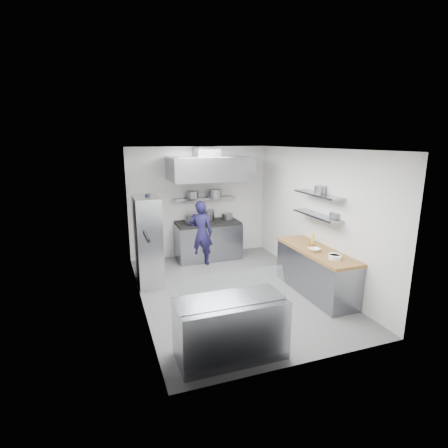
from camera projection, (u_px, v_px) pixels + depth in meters
name	position (u px, v px, depth m)	size (l,w,h in m)	color
floor	(234.00, 291.00, 7.02)	(5.00, 5.00, 0.00)	#4D4D4F
ceiling	(235.00, 149.00, 6.36)	(5.00, 5.00, 0.00)	silver
wall_back	(199.00, 202.00, 8.98)	(3.60, 0.02, 2.80)	white
wall_front	(306.00, 267.00, 4.40)	(3.60, 0.02, 2.80)	white
wall_left	(139.00, 231.00, 6.11)	(5.00, 0.02, 2.80)	white
wall_right	(315.00, 217.00, 7.28)	(5.00, 0.02, 2.80)	white
gas_range	(208.00, 241.00, 8.87)	(1.60, 0.80, 0.90)	gray
cooktop	(208.00, 223.00, 8.76)	(1.57, 0.78, 0.06)	black
stock_pot_left	(190.00, 219.00, 8.63)	(0.25, 0.25, 0.20)	slate
stock_pot_mid	(208.00, 215.00, 8.99)	(0.36, 0.36, 0.24)	slate
stock_pot_right	(227.00, 216.00, 8.97)	(0.28, 0.28, 0.16)	slate
over_range_shelf	(205.00, 198.00, 8.84)	(1.60, 0.30, 0.04)	gray
shelf_pot_a	(193.00, 195.00, 8.65)	(0.29, 0.29, 0.18)	slate
shelf_pot_b	(215.00, 194.00, 8.67)	(0.32, 0.32, 0.22)	slate
extractor_hood	(209.00, 168.00, 8.28)	(1.90, 1.15, 0.55)	gray
hood_duct	(206.00, 152.00, 8.39)	(0.55, 0.55, 0.24)	slate
red_firebox	(151.00, 205.00, 8.52)	(0.22, 0.10, 0.26)	red
chef	(201.00, 233.00, 8.37)	(0.57, 0.37, 1.57)	#17143D
wire_rack	(148.00, 241.00, 7.22)	(0.50, 0.90, 1.85)	silver
rack_bin_a	(148.00, 245.00, 7.33)	(0.16, 0.20, 0.18)	white
rack_bin_b	(145.00, 220.00, 7.44)	(0.13, 0.17, 0.15)	yellow
rack_jar	(148.00, 198.00, 7.09)	(0.11, 0.11, 0.18)	black
knife_strip	(146.00, 236.00, 5.26)	(0.04, 0.55, 0.05)	black
prep_counter_base	(315.00, 273.00, 6.86)	(0.62, 2.00, 0.84)	gray
prep_counter_top	(317.00, 251.00, 6.75)	(0.65, 2.04, 0.06)	brown
plate_stack_a	(335.00, 256.00, 6.28)	(0.22, 0.22, 0.06)	white
plate_stack_b	(335.00, 257.00, 6.20)	(0.22, 0.22, 0.06)	white
copper_pan	(313.00, 246.00, 6.88)	(0.16, 0.16, 0.06)	#C47837
squeeze_bottle	(313.00, 238.00, 7.15)	(0.06, 0.06, 0.18)	yellow
mixing_bowl	(314.00, 250.00, 6.63)	(0.22, 0.22, 0.06)	white
wall_shelf_lower	(317.00, 215.00, 6.93)	(0.30, 1.30, 0.04)	gray
wall_shelf_upper	(318.00, 194.00, 6.83)	(0.30, 1.30, 0.04)	gray
shelf_pot_c	(336.00, 215.00, 6.59)	(0.23, 0.23, 0.10)	slate
shelf_pot_d	(321.00, 189.00, 6.88)	(0.24, 0.24, 0.14)	slate
display_case	(231.00, 328.00, 4.82)	(1.50, 0.70, 0.85)	gray
display_glass	(234.00, 288.00, 4.56)	(1.47, 0.02, 0.45)	silver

